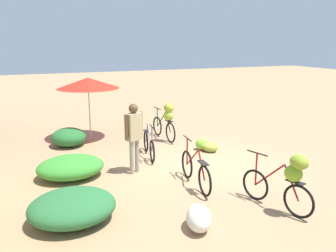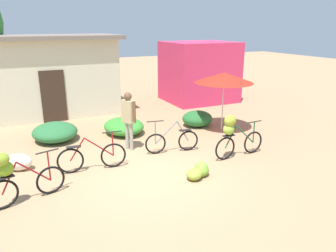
{
  "view_description": "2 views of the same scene",
  "coord_description": "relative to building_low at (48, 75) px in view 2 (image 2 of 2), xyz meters",
  "views": [
    {
      "loc": [
        -7.97,
        4.41,
        3.23
      ],
      "look_at": [
        0.36,
        0.86,
        1.07
      ],
      "focal_mm": 38.16,
      "sensor_mm": 36.0,
      "label": 1
    },
    {
      "loc": [
        -2.76,
        -6.96,
        3.63
      ],
      "look_at": [
        0.95,
        0.83,
        0.92
      ],
      "focal_mm": 34.57,
      "sensor_mm": 36.0,
      "label": 2
    }
  ],
  "objects": [
    {
      "name": "shop_pink",
      "position": [
        6.97,
        -0.49,
        -0.21
      ],
      "size": [
        3.2,
        2.8,
        2.86
      ],
      "primitive_type": "cube",
      "color": "#D6325B",
      "rests_on": "ground"
    },
    {
      "name": "bicycle_near_pile",
      "position": [
        0.3,
        -6.41,
        -1.27
      ],
      "size": [
        1.76,
        0.25,
        1.0
      ],
      "color": "black",
      "rests_on": "ground"
    },
    {
      "name": "ground_plane",
      "position": [
        1.5,
        -7.26,
        -1.64
      ],
      "size": [
        60.0,
        60.0,
        0.0
      ],
      "primitive_type": "plane",
      "color": "#A6805A"
    },
    {
      "name": "building_low",
      "position": [
        0.0,
        0.0,
        0.0
      ],
      "size": [
        5.88,
        3.16,
        3.24
      ],
      "color": "beige",
      "rests_on": "ground"
    },
    {
      "name": "hedge_bush_mid",
      "position": [
        4.72,
        -4.22,
        -1.36
      ],
      "size": [
        1.14,
        1.07,
        0.57
      ],
      "primitive_type": "ellipsoid",
      "color": "#25662E",
      "rests_on": "ground"
    },
    {
      "name": "banana_pile_on_ground",
      "position": [
        2.59,
        -7.94,
        -1.49
      ],
      "size": [
        0.83,
        0.68,
        0.36
      ],
      "color": "#7BB538",
      "rests_on": "ground"
    },
    {
      "name": "market_umbrella",
      "position": [
        5.27,
        -5.02,
        0.25
      ],
      "size": [
        2.03,
        2.03,
        2.07
      ],
      "color": "beige",
      "rests_on": "ground"
    },
    {
      "name": "person_vendor",
      "position": [
        1.65,
        -5.41,
        -0.56
      ],
      "size": [
        0.35,
        0.53,
        1.76
      ],
      "color": "gray",
      "rests_on": "ground"
    },
    {
      "name": "hedge_bush_front_left",
      "position": [
        -0.29,
        -3.59,
        -1.36
      ],
      "size": [
        1.43,
        1.59,
        0.57
      ],
      "primitive_type": "ellipsoid",
      "color": "#2A6937",
      "rests_on": "ground"
    },
    {
      "name": "bicycle_leftmost",
      "position": [
        -1.53,
        -7.41,
        -0.94
      ],
      "size": [
        1.61,
        0.5,
        1.22
      ],
      "color": "black",
      "rests_on": "ground"
    },
    {
      "name": "produce_sack",
      "position": [
        -1.45,
        -5.58,
        -1.42
      ],
      "size": [
        0.81,
        0.67,
        0.44
      ],
      "primitive_type": "ellipsoid",
      "rotation": [
        0.0,
        0.0,
        2.75
      ],
      "color": "silver",
      "rests_on": "ground"
    },
    {
      "name": "bicycle_by_shop",
      "position": [
        4.08,
        -7.3,
        -0.91
      ],
      "size": [
        1.69,
        0.37,
        1.28
      ],
      "color": "black",
      "rests_on": "ground"
    },
    {
      "name": "hedge_bush_front_right",
      "position": [
        1.96,
        -3.88,
        -1.38
      ],
      "size": [
        1.35,
        1.6,
        0.52
      ],
      "primitive_type": "ellipsoid",
      "color": "#388A2F",
      "rests_on": "ground"
    },
    {
      "name": "bicycle_center_loaded",
      "position": [
        2.7,
        -6.17,
        -1.29
      ],
      "size": [
        1.61,
        0.34,
        1.01
      ],
      "color": "black",
      "rests_on": "ground"
    }
  ]
}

